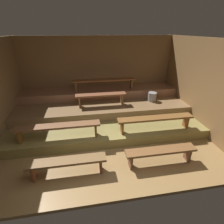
% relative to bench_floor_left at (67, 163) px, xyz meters
% --- Properties ---
extents(ground, '(6.49, 4.90, 0.08)m').
position_rel_bench_floor_left_xyz_m(ground, '(1.04, 1.66, -0.37)').
color(ground, olive).
extents(wall_back, '(6.49, 0.06, 2.65)m').
position_rel_bench_floor_left_xyz_m(wall_back, '(1.04, 3.74, 1.00)').
color(wall_back, olive).
rests_on(wall_back, ground).
extents(wall_right, '(0.06, 4.90, 2.65)m').
position_rel_bench_floor_left_xyz_m(wall_right, '(3.92, 1.66, 1.00)').
color(wall_right, brown).
rests_on(wall_right, ground).
extents(platform_lower, '(5.69, 3.00, 0.28)m').
position_rel_bench_floor_left_xyz_m(platform_lower, '(1.04, 2.21, -0.19)').
color(platform_lower, olive).
rests_on(platform_lower, ground).
extents(platform_middle, '(5.69, 2.00, 0.28)m').
position_rel_bench_floor_left_xyz_m(platform_middle, '(1.04, 2.71, 0.09)').
color(platform_middle, brown).
rests_on(platform_middle, platform_lower).
extents(platform_upper, '(5.69, 0.92, 0.28)m').
position_rel_bench_floor_left_xyz_m(platform_upper, '(1.04, 3.25, 0.36)').
color(platform_upper, '#946549').
rests_on(platform_upper, platform_middle).
extents(bench_floor_left, '(1.64, 0.28, 0.40)m').
position_rel_bench_floor_left_xyz_m(bench_floor_left, '(0.00, 0.00, 0.00)').
color(bench_floor_left, brown).
rests_on(bench_floor_left, ground).
extents(bench_floor_right, '(1.64, 0.28, 0.40)m').
position_rel_bench_floor_left_xyz_m(bench_floor_right, '(2.08, 0.00, 0.00)').
color(bench_floor_right, brown).
rests_on(bench_floor_right, ground).
extents(bench_lower_left, '(2.12, 0.28, 0.40)m').
position_rel_bench_floor_left_xyz_m(bench_lower_left, '(-0.26, 1.01, 0.28)').
color(bench_lower_left, brown).
rests_on(bench_lower_left, platform_lower).
extents(bench_lower_right, '(2.12, 0.28, 0.40)m').
position_rel_bench_floor_left_xyz_m(bench_lower_right, '(2.34, 1.01, 0.28)').
color(bench_lower_right, brown).
rests_on(bench_lower_right, platform_lower).
extents(bench_middle_center, '(1.65, 0.28, 0.40)m').
position_rel_bench_floor_left_xyz_m(bench_middle_center, '(0.98, 2.33, 0.55)').
color(bench_middle_center, brown).
rests_on(bench_middle_center, platform_middle).
extents(bench_upper_center, '(2.27, 0.28, 0.40)m').
position_rel_bench_floor_left_xyz_m(bench_upper_center, '(1.18, 3.08, 0.84)').
color(bench_upper_center, brown).
rests_on(bench_upper_center, platform_upper).
extents(pail_middle, '(0.29, 0.29, 0.31)m').
position_rel_bench_floor_left_xyz_m(pail_middle, '(2.80, 2.44, 0.38)').
color(pail_middle, gray).
rests_on(pail_middle, platform_middle).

